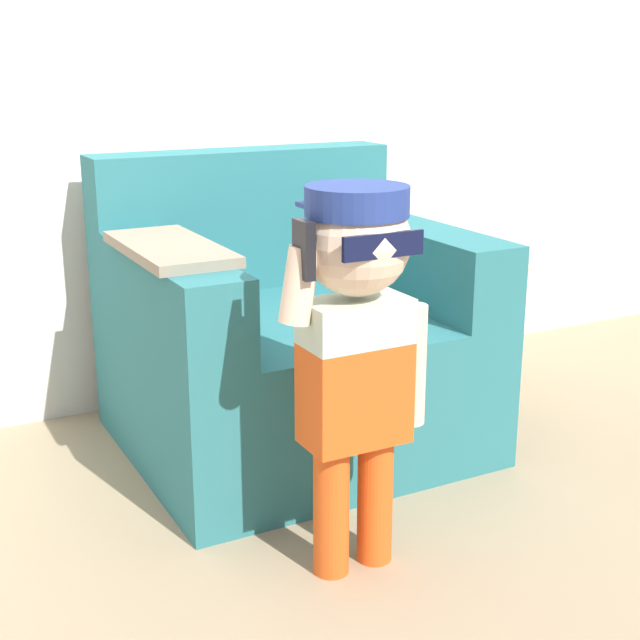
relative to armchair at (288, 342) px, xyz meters
name	(u,v)px	position (x,y,z in m)	size (l,w,h in m)	color
ground_plane	(235,458)	(-0.22, -0.06, -0.34)	(10.00, 10.00, 0.00)	#998466
wall_back	(153,38)	(-0.22, 0.57, 0.96)	(10.00, 0.05, 2.60)	silver
armchair	(288,342)	(0.00, 0.00, 0.00)	(1.08, 0.98, 0.93)	#286B70
person_child	(356,322)	(-0.20, -0.78, 0.30)	(0.39, 0.29, 0.96)	#E05119
side_table	(484,317)	(0.81, 0.00, -0.02)	(0.33, 0.33, 0.53)	beige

